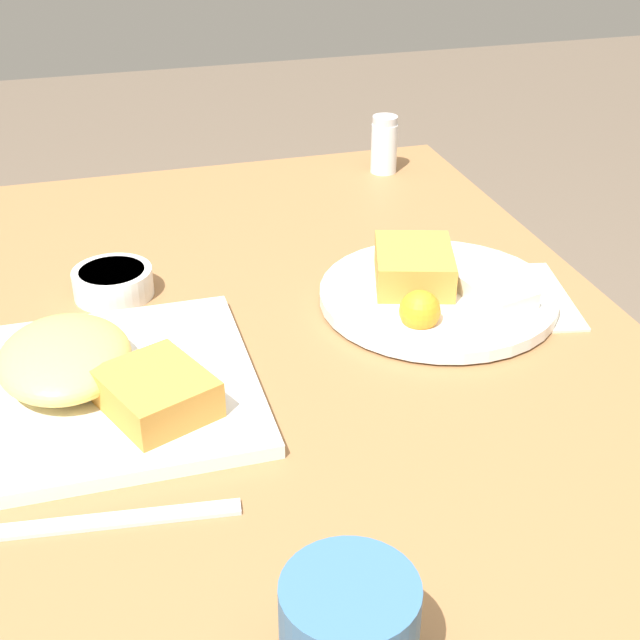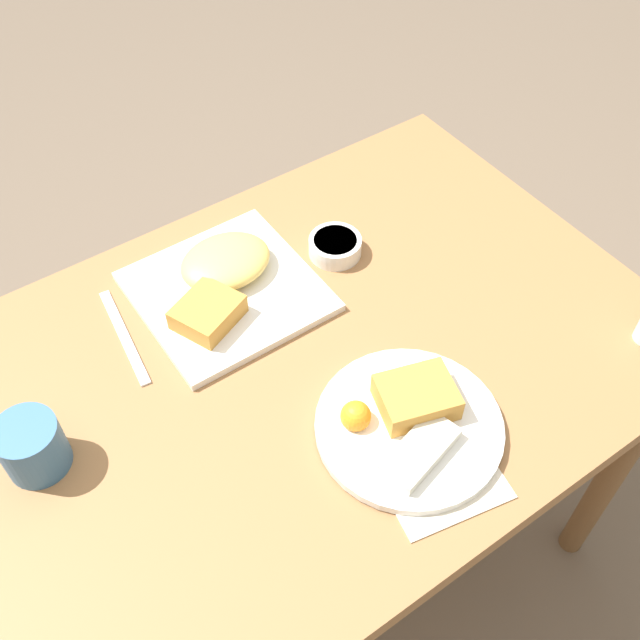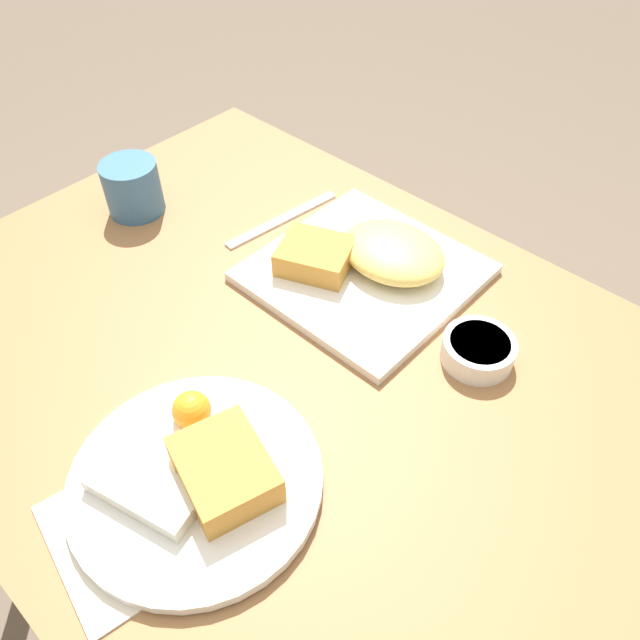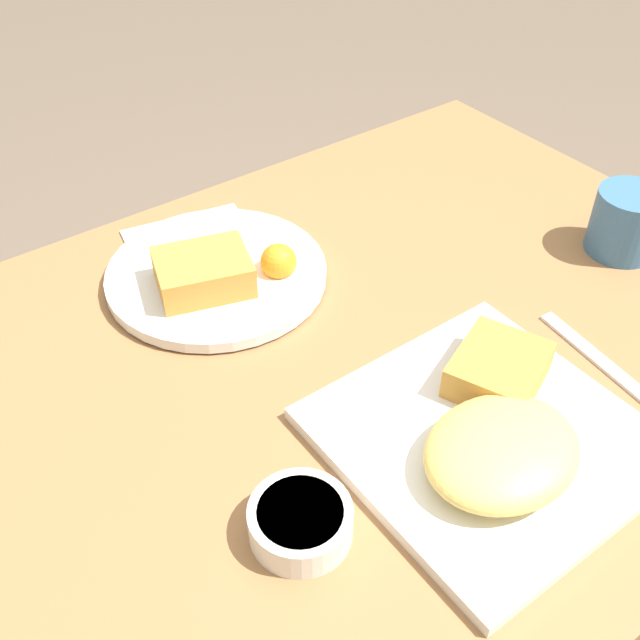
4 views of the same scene
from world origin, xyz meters
The scene contains 8 objects.
ground_plane centered at (0.00, 0.00, 0.00)m, with size 8.00×8.00×0.00m, color brown.
dining_table centered at (0.00, 0.00, 0.64)m, with size 1.10×0.77×0.72m.
menu_card centered at (-0.04, 0.23, 0.72)m, with size 0.20×0.26×0.00m.
plate_square_near centered at (0.04, -0.19, 0.74)m, with size 0.28×0.28×0.06m.
plate_oval_far centered at (-0.04, 0.19, 0.74)m, with size 0.27×0.27×0.05m.
sauce_ramekin centered at (-0.16, -0.16, 0.74)m, with size 0.09×0.09×0.03m.
butter_knife centered at (0.22, -0.19, 0.72)m, with size 0.04×0.21×0.00m.
coffee_mug centered at (0.41, -0.06, 0.76)m, with size 0.09×0.09×0.08m.
Camera 2 is at (0.38, 0.59, 1.64)m, focal length 42.00 mm.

